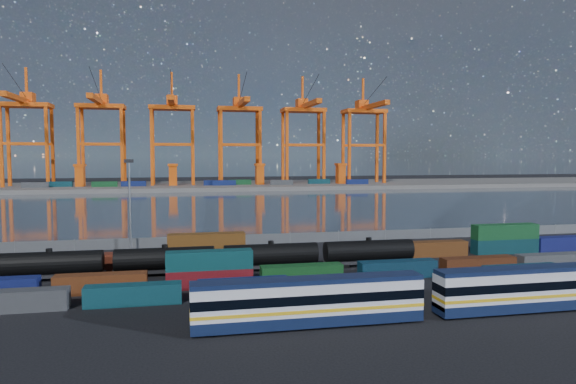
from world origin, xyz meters
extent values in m
plane|color=black|center=(0.00, 0.00, 0.00)|extent=(700.00, 700.00, 0.00)
plane|color=#313A47|center=(0.00, 105.00, 0.01)|extent=(700.00, 700.00, 0.00)
cube|color=#514F4C|center=(0.00, 210.00, 1.00)|extent=(700.00, 70.00, 2.00)
cone|color=#1E2630|center=(-200.00, 1600.00, 260.00)|extent=(1100.00, 1100.00, 520.00)
cone|color=#1E2630|center=(200.00, 1600.00, 230.00)|extent=(1040.00, 1040.00, 460.00)
cone|color=#1E2630|center=(600.00, 1600.00, 190.00)|extent=(960.00, 960.00, 380.00)
cone|color=#1E2630|center=(950.00, 1600.00, 150.00)|extent=(840.00, 840.00, 300.00)
cube|color=silver|center=(-8.43, -20.76, 2.74)|extent=(23.60, 2.83, 3.59)
cube|color=#0F1937|center=(-8.43, -20.76, 0.85)|extent=(23.60, 2.89, 1.13)
cube|color=#0F1937|center=(-8.43, -20.76, 4.77)|extent=(23.60, 2.55, 0.47)
cube|color=gold|center=(-8.43, -20.76, 1.98)|extent=(23.62, 2.92, 0.34)
cube|color=black|center=(-8.43, -20.76, 3.12)|extent=(23.62, 2.92, 0.94)
cube|color=black|center=(-16.69, -20.76, 0.33)|extent=(2.83, 1.89, 0.66)
cube|color=black|center=(-0.17, -20.76, 0.33)|extent=(2.83, 1.89, 0.66)
cube|color=silver|center=(17.57, -20.76, 2.74)|extent=(23.60, 2.83, 3.59)
cube|color=#0F1937|center=(17.57, -20.76, 0.85)|extent=(23.60, 2.89, 1.13)
cube|color=#0F1937|center=(17.57, -20.76, 4.77)|extent=(23.60, 2.55, 0.47)
cube|color=gold|center=(17.57, -20.76, 1.98)|extent=(23.62, 2.92, 0.34)
cube|color=black|center=(17.57, -20.76, 3.12)|extent=(23.62, 2.92, 0.94)
cube|color=black|center=(9.31, -20.76, 0.33)|extent=(2.83, 1.89, 0.66)
cube|color=#3C3E41|center=(-38.95, -9.08, 1.18)|extent=(10.94, 2.22, 2.37)
cube|color=#0D3C47|center=(-26.45, -9.08, 1.18)|extent=(10.94, 2.22, 2.37)
cube|color=navy|center=(-13.63, -9.08, 1.18)|extent=(10.94, 2.22, 2.37)
cube|color=#0D3448|center=(24.42, -9.08, 1.18)|extent=(10.94, 2.22, 2.37)
cube|color=#5E2C12|center=(-30.90, -3.00, 1.21)|extent=(11.20, 2.28, 2.43)
cube|color=maroon|center=(-17.38, -3.00, 1.21)|extent=(11.20, 2.28, 2.43)
cube|color=#0D4045|center=(-17.38, -3.00, 3.64)|extent=(11.20, 2.28, 2.43)
cube|color=#13491C|center=(-4.99, -3.00, 1.21)|extent=(11.20, 2.28, 2.43)
cube|color=#0C2A3F|center=(8.94, -3.00, 1.21)|extent=(11.20, 2.28, 2.43)
cube|color=#4D220F|center=(21.58, -3.00, 1.21)|extent=(11.20, 2.28, 2.43)
cube|color=#474A4C|center=(34.03, -3.00, 1.21)|extent=(11.20, 2.28, 2.43)
cube|color=navy|center=(-43.48, 10.11, 1.29)|extent=(11.93, 2.43, 2.58)
cube|color=maroon|center=(-30.35, 10.11, 1.29)|extent=(11.93, 2.43, 2.58)
cube|color=#13471D|center=(-17.13, 10.11, 1.29)|extent=(11.93, 2.43, 2.58)
cube|color=brown|center=(-17.13, 10.11, 3.88)|extent=(11.93, 2.43, 2.58)
cube|color=#5C3012|center=(21.23, 10.11, 1.29)|extent=(11.93, 2.43, 2.58)
cube|color=#0B333B|center=(35.03, 10.11, 1.29)|extent=(11.93, 2.43, 2.58)
cube|color=#154F24|center=(35.03, 10.11, 3.88)|extent=(11.93, 2.43, 2.58)
cube|color=navy|center=(47.35, 10.11, 1.29)|extent=(11.93, 2.43, 2.58)
cylinder|color=black|center=(-38.81, 5.09, 2.48)|extent=(14.04, 3.13, 3.13)
cylinder|color=black|center=(-38.81, 5.09, 4.21)|extent=(0.86, 0.86, 0.54)
cube|color=black|center=(-38.81, 5.09, 0.76)|extent=(14.58, 2.16, 0.43)
cube|color=black|center=(-43.67, 5.09, 0.32)|extent=(2.70, 1.94, 0.65)
cube|color=black|center=(-33.95, 5.09, 0.32)|extent=(2.70, 1.94, 0.65)
cylinder|color=black|center=(-23.31, 5.09, 2.48)|extent=(14.04, 3.13, 3.13)
cylinder|color=black|center=(-23.31, 5.09, 4.21)|extent=(0.86, 0.86, 0.54)
cube|color=black|center=(-23.31, 5.09, 0.76)|extent=(14.58, 2.16, 0.43)
cube|color=black|center=(-28.17, 5.09, 0.32)|extent=(2.70, 1.94, 0.65)
cube|color=black|center=(-18.45, 5.09, 0.32)|extent=(2.70, 1.94, 0.65)
cylinder|color=black|center=(-7.81, 5.09, 2.48)|extent=(14.04, 3.13, 3.13)
cylinder|color=black|center=(-7.81, 5.09, 4.21)|extent=(0.86, 0.86, 0.54)
cube|color=black|center=(-7.81, 5.09, 0.76)|extent=(14.58, 2.16, 0.43)
cube|color=black|center=(-12.67, 5.09, 0.32)|extent=(2.70, 1.94, 0.65)
cube|color=black|center=(-2.95, 5.09, 0.32)|extent=(2.70, 1.94, 0.65)
cylinder|color=black|center=(7.69, 5.09, 2.48)|extent=(14.04, 3.13, 3.13)
cylinder|color=black|center=(7.69, 5.09, 4.21)|extent=(0.86, 0.86, 0.54)
cube|color=black|center=(7.69, 5.09, 0.76)|extent=(14.58, 2.16, 0.43)
cube|color=black|center=(2.83, 5.09, 0.32)|extent=(2.70, 1.94, 0.65)
cube|color=black|center=(12.55, 5.09, 0.32)|extent=(2.70, 1.94, 0.65)
cube|color=#595B5E|center=(0.00, 28.00, 1.00)|extent=(160.00, 0.06, 2.00)
cylinder|color=slate|center=(-50.00, 28.00, 1.10)|extent=(0.12, 0.12, 2.20)
cylinder|color=slate|center=(-40.00, 28.00, 1.10)|extent=(0.12, 0.12, 2.20)
cylinder|color=slate|center=(-30.00, 28.00, 1.10)|extent=(0.12, 0.12, 2.20)
cylinder|color=slate|center=(-20.00, 28.00, 1.10)|extent=(0.12, 0.12, 2.20)
cylinder|color=slate|center=(-10.00, 28.00, 1.10)|extent=(0.12, 0.12, 2.20)
cylinder|color=slate|center=(0.00, 28.00, 1.10)|extent=(0.12, 0.12, 2.20)
cylinder|color=slate|center=(10.00, 28.00, 1.10)|extent=(0.12, 0.12, 2.20)
cylinder|color=slate|center=(20.00, 28.00, 1.10)|extent=(0.12, 0.12, 2.20)
cylinder|color=slate|center=(30.00, 28.00, 1.10)|extent=(0.12, 0.12, 2.20)
cylinder|color=slate|center=(40.00, 28.00, 1.10)|extent=(0.12, 0.12, 2.20)
cylinder|color=slate|center=(50.00, 28.00, 1.10)|extent=(0.12, 0.12, 2.20)
cylinder|color=slate|center=(60.00, 28.00, 1.10)|extent=(0.12, 0.12, 2.20)
cylinder|color=slate|center=(-30.00, 26.00, 8.00)|extent=(0.36, 0.36, 16.00)
cube|color=black|center=(-30.00, 26.00, 16.30)|extent=(1.60, 0.40, 0.60)
cube|color=#F05810|center=(-105.26, 199.40, 20.98)|extent=(1.49, 1.49, 41.96)
cube|color=#F05810|center=(-105.26, 210.60, 20.98)|extent=(1.49, 1.49, 41.96)
cube|color=#F05810|center=(-84.74, 199.40, 20.98)|extent=(1.49, 1.49, 41.96)
cube|color=#F05810|center=(-84.74, 210.60, 20.98)|extent=(1.49, 1.49, 41.96)
cube|color=#F05810|center=(-95.00, 199.40, 23.08)|extent=(20.52, 1.31, 1.31)
cube|color=#F05810|center=(-95.00, 210.60, 23.08)|extent=(20.52, 1.31, 1.31)
cube|color=#F05810|center=(-95.00, 205.00, 41.96)|extent=(23.31, 13.06, 2.05)
cube|color=#F05810|center=(-95.00, 193.81, 43.83)|extent=(2.80, 44.76, 2.33)
cube|color=#F05810|center=(-95.00, 208.73, 46.16)|extent=(5.60, 7.46, 4.66)
cube|color=#F05810|center=(-95.00, 206.87, 53.15)|extent=(1.12, 1.12, 14.92)
cylinder|color=black|center=(-95.00, 191.57, 50.36)|extent=(0.22, 38.38, 12.66)
cube|color=#F05810|center=(-70.26, 199.40, 20.98)|extent=(1.49, 1.49, 41.96)
cube|color=#F05810|center=(-70.26, 210.60, 20.98)|extent=(1.49, 1.49, 41.96)
cube|color=#F05810|center=(-49.74, 199.40, 20.98)|extent=(1.49, 1.49, 41.96)
cube|color=#F05810|center=(-49.74, 210.60, 20.98)|extent=(1.49, 1.49, 41.96)
cube|color=#F05810|center=(-60.00, 199.40, 23.08)|extent=(20.52, 1.31, 1.31)
cube|color=#F05810|center=(-60.00, 210.60, 23.08)|extent=(20.52, 1.31, 1.31)
cube|color=#F05810|center=(-60.00, 205.00, 41.96)|extent=(23.31, 13.06, 2.05)
cube|color=#F05810|center=(-60.00, 193.81, 43.83)|extent=(2.80, 44.76, 2.33)
cube|color=#F05810|center=(-60.00, 208.73, 46.16)|extent=(5.60, 7.46, 4.66)
cube|color=#F05810|center=(-60.00, 206.87, 53.15)|extent=(1.12, 1.12, 14.92)
cylinder|color=black|center=(-60.00, 191.57, 50.36)|extent=(0.22, 38.38, 12.66)
cube|color=#F05810|center=(-35.26, 199.40, 20.98)|extent=(1.49, 1.49, 41.96)
cube|color=#F05810|center=(-35.26, 210.60, 20.98)|extent=(1.49, 1.49, 41.96)
cube|color=#F05810|center=(-14.74, 199.40, 20.98)|extent=(1.49, 1.49, 41.96)
cube|color=#F05810|center=(-14.74, 210.60, 20.98)|extent=(1.49, 1.49, 41.96)
cube|color=#F05810|center=(-25.00, 199.40, 23.08)|extent=(20.52, 1.31, 1.31)
cube|color=#F05810|center=(-25.00, 210.60, 23.08)|extent=(20.52, 1.31, 1.31)
cube|color=#F05810|center=(-25.00, 205.00, 41.96)|extent=(23.31, 13.06, 2.05)
cube|color=#F05810|center=(-25.00, 193.81, 43.83)|extent=(2.80, 44.76, 2.33)
cube|color=#F05810|center=(-25.00, 208.73, 46.16)|extent=(5.60, 7.46, 4.66)
cube|color=#F05810|center=(-25.00, 206.87, 53.15)|extent=(1.12, 1.12, 14.92)
cylinder|color=black|center=(-25.00, 191.57, 50.36)|extent=(0.22, 38.38, 12.66)
cube|color=#F05810|center=(-0.26, 199.40, 20.98)|extent=(1.49, 1.49, 41.96)
cube|color=#F05810|center=(-0.26, 210.60, 20.98)|extent=(1.49, 1.49, 41.96)
cube|color=#F05810|center=(20.26, 199.40, 20.98)|extent=(1.49, 1.49, 41.96)
cube|color=#F05810|center=(20.26, 210.60, 20.98)|extent=(1.49, 1.49, 41.96)
cube|color=#F05810|center=(10.00, 199.40, 23.08)|extent=(20.52, 1.31, 1.31)
cube|color=#F05810|center=(10.00, 210.60, 23.08)|extent=(20.52, 1.31, 1.31)
cube|color=#F05810|center=(10.00, 205.00, 41.96)|extent=(23.31, 13.06, 2.05)
cube|color=#F05810|center=(10.00, 193.81, 43.83)|extent=(2.80, 44.76, 2.33)
cube|color=#F05810|center=(10.00, 208.73, 46.16)|extent=(5.60, 7.46, 4.66)
cube|color=#F05810|center=(10.00, 206.87, 53.15)|extent=(1.12, 1.12, 14.92)
cylinder|color=black|center=(10.00, 191.57, 50.36)|extent=(0.22, 38.38, 12.66)
cube|color=#F05810|center=(34.74, 199.40, 20.98)|extent=(1.49, 1.49, 41.96)
cube|color=#F05810|center=(34.74, 210.60, 20.98)|extent=(1.49, 1.49, 41.96)
cube|color=#F05810|center=(55.26, 199.40, 20.98)|extent=(1.49, 1.49, 41.96)
cube|color=#F05810|center=(55.26, 210.60, 20.98)|extent=(1.49, 1.49, 41.96)
cube|color=#F05810|center=(45.00, 199.40, 23.08)|extent=(20.52, 1.31, 1.31)
cube|color=#F05810|center=(45.00, 210.60, 23.08)|extent=(20.52, 1.31, 1.31)
cube|color=#F05810|center=(45.00, 205.00, 41.96)|extent=(23.31, 13.06, 2.05)
cube|color=#F05810|center=(45.00, 193.81, 43.83)|extent=(2.80, 44.76, 2.33)
cube|color=#F05810|center=(45.00, 208.73, 46.16)|extent=(5.60, 7.46, 4.66)
cube|color=#F05810|center=(45.00, 206.87, 53.15)|extent=(1.12, 1.12, 14.92)
cylinder|color=black|center=(45.00, 191.57, 50.36)|extent=(0.22, 38.38, 12.66)
cube|color=#F05810|center=(69.74, 199.40, 20.98)|extent=(1.49, 1.49, 41.96)
cube|color=#F05810|center=(69.74, 210.60, 20.98)|extent=(1.49, 1.49, 41.96)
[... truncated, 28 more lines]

